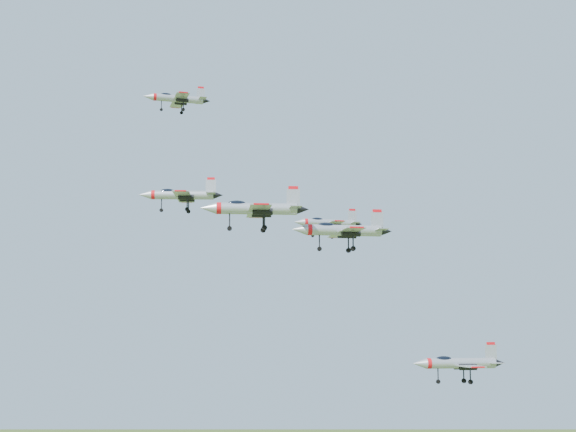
{
  "coord_description": "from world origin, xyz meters",
  "views": [
    {
      "loc": [
        6.74,
        -111.65,
        124.85
      ],
      "look_at": [
        2.6,
        -2.39,
        140.22
      ],
      "focal_mm": 50.0,
      "sensor_mm": 36.0,
      "label": 1
    }
  ],
  "objects": [
    {
      "name": "jet_right_high",
      "position": [
        -1.25,
        -13.95,
        139.56
      ],
      "size": [
        13.6,
        11.34,
        3.64
      ],
      "rotation": [
        0.0,
        0.0,
        0.13
      ],
      "color": "#9DA1A9"
    },
    {
      "name": "jet_left_low",
      "position": [
        8.16,
        7.59,
        140.55
      ],
      "size": [
        10.59,
        8.99,
        2.87
      ],
      "rotation": [
        0.0,
        0.0,
        0.27
      ],
      "color": "#9DA1A9"
    },
    {
      "name": "jet_trail",
      "position": [
        24.94,
        -4.38,
        120.37
      ],
      "size": [
        12.7,
        10.68,
        3.41
      ],
      "rotation": [
        0.0,
        0.0,
        0.2
      ],
      "color": "#9DA1A9"
    },
    {
      "name": "jet_right_low",
      "position": [
        9.63,
        -11.7,
        137.09
      ],
      "size": [
        12.9,
        10.87,
        3.47
      ],
      "rotation": [
        0.0,
        0.0,
        0.21
      ],
      "color": "#9DA1A9"
    },
    {
      "name": "jet_left_high",
      "position": [
        -12.68,
        -1.11,
        143.5
      ],
      "size": [
        11.89,
        9.84,
        3.18
      ],
      "rotation": [
        0.0,
        0.0,
        0.07
      ],
      "color": "#9DA1A9"
    },
    {
      "name": "jet_lead",
      "position": [
        -15.3,
        8.8,
        160.43
      ],
      "size": [
        10.32,
        8.81,
        2.82
      ],
      "rotation": [
        0.0,
        0.0,
        0.31
      ],
      "color": "#9DA1A9"
    }
  ]
}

